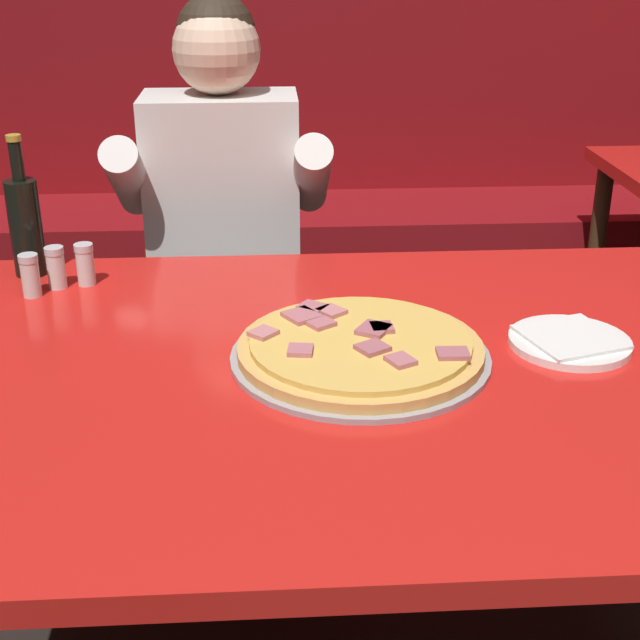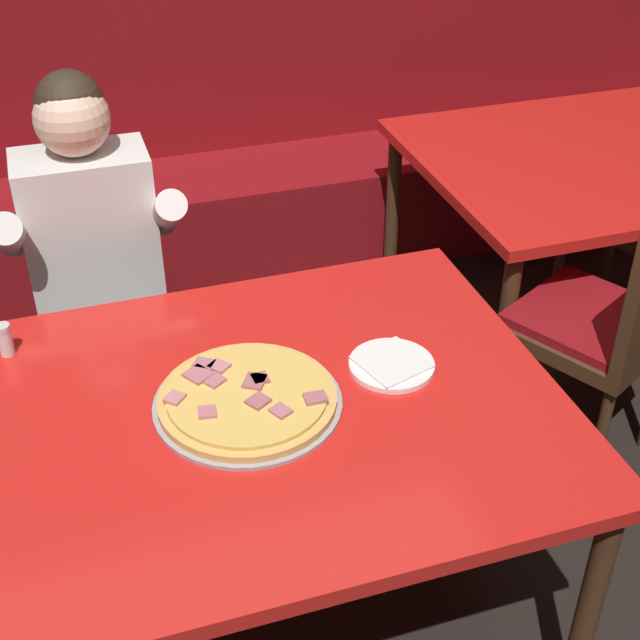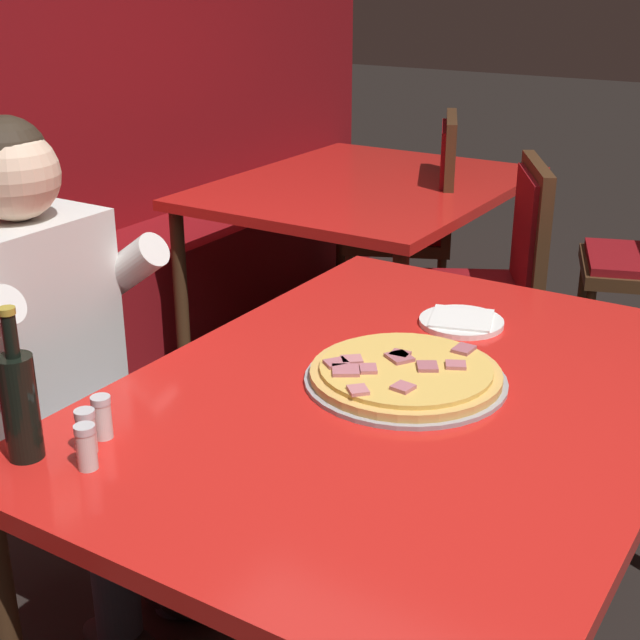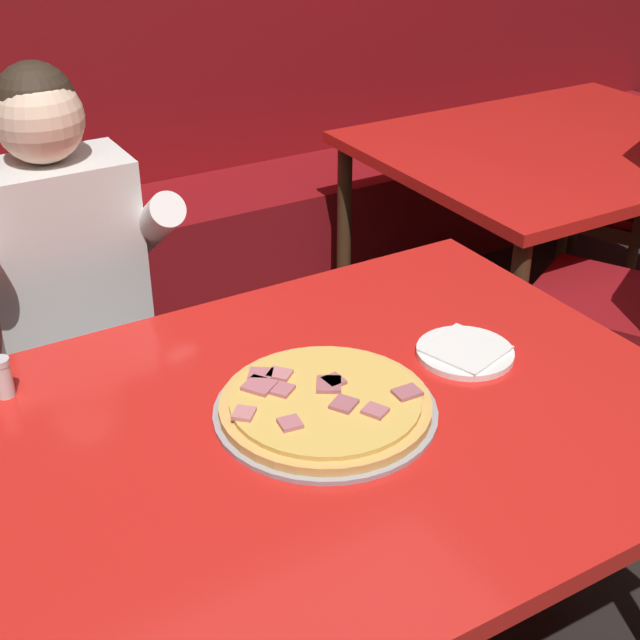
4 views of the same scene
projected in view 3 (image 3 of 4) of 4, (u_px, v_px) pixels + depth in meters
The scene contains 11 objects.
main_dining_table at pixel (403, 416), 1.91m from camera, with size 1.51×1.09×0.74m.
pizza at pixel (405, 374), 1.91m from camera, with size 0.44×0.44×0.05m.
plate_white_paper at pixel (461, 321), 2.22m from camera, with size 0.21×0.21×0.02m.
beer_bottle at pixel (20, 403), 1.59m from camera, with size 0.07×0.07×0.29m.
shaker_parmesan at pixel (86, 433), 1.63m from camera, with size 0.04×0.04×0.09m.
shaker_oregano at pixel (102, 419), 1.68m from camera, with size 0.04×0.04×0.09m.
shaker_black_pepper at pixel (86, 449), 1.58m from camera, with size 0.04×0.04×0.09m.
diner_seated_blue_shirt at pixel (61, 362), 2.11m from camera, with size 0.53×0.53×1.27m.
dining_chair_near_left at pixel (418, 215), 3.77m from camera, with size 0.58×0.58×1.01m.
dining_chair_far_right at pixel (492, 278), 3.05m from camera, with size 0.60×0.60×0.98m.
background_dining_table at pixel (366, 199), 3.69m from camera, with size 1.38×1.09×0.74m.
Camera 3 is at (-1.53, -0.75, 1.58)m, focal length 50.00 mm.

